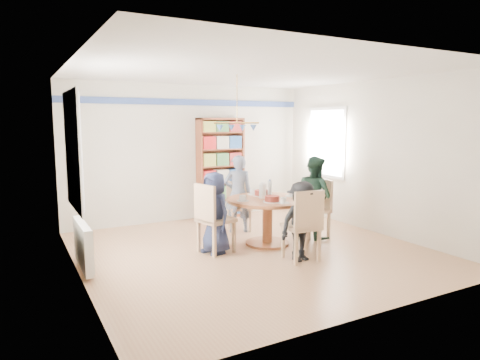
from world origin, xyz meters
TOP-DOWN VIEW (x-y plane):
  - ground at (0.00, 0.00)m, footprint 5.00×5.00m
  - room_shell at (-0.26, 0.87)m, footprint 5.00×5.00m
  - radiator at (-2.42, 0.30)m, footprint 0.12×1.00m
  - dining_table at (0.39, 0.19)m, footprint 1.30×1.30m
  - chair_left at (-0.60, 0.18)m, footprint 0.57×0.57m
  - chair_right at (1.43, 0.18)m, footprint 0.52×0.52m
  - chair_far at (0.43, 1.26)m, footprint 0.48×0.48m
  - chair_near at (0.38, -0.79)m, footprint 0.50×0.50m
  - person_left at (-0.55, 0.18)m, footprint 0.54×0.69m
  - person_right at (1.33, 0.18)m, footprint 0.53×0.68m
  - person_far at (0.34, 1.11)m, footprint 0.59×0.49m
  - person_near at (0.38, -0.73)m, footprint 0.78×0.50m
  - bookshelf at (0.60, 2.34)m, footprint 0.97×0.29m
  - tableware at (0.37, 0.22)m, footprint 1.09×1.09m

SIDE VIEW (x-z plane):
  - ground at x=0.00m, z-range 0.00..0.00m
  - radiator at x=-2.42m, z-range 0.05..0.65m
  - chair_far at x=0.43m, z-range 0.04..0.93m
  - chair_right at x=1.43m, z-range 0.05..1.04m
  - dining_table at x=0.39m, z-range 0.18..0.93m
  - chair_near at x=0.38m, z-range 0.05..1.08m
  - person_near at x=0.38m, z-range 0.00..1.14m
  - chair_left at x=-0.60m, z-range 0.05..1.11m
  - person_left at x=-0.55m, z-range 0.00..1.24m
  - person_far at x=0.34m, z-range 0.00..1.39m
  - person_right at x=1.33m, z-range 0.00..1.40m
  - tableware at x=0.37m, z-range 0.67..0.96m
  - bookshelf at x=0.60m, z-range -0.02..2.03m
  - room_shell at x=-0.26m, z-range -0.85..4.15m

